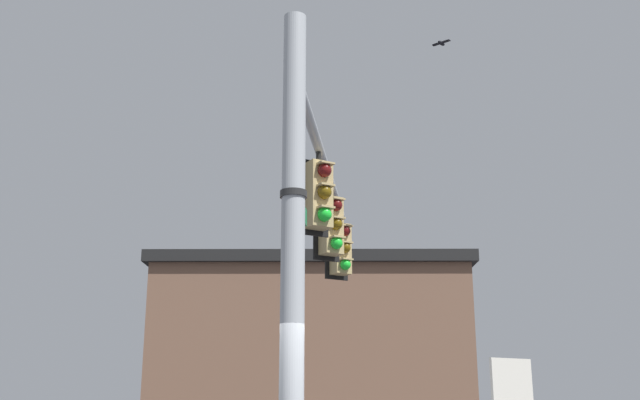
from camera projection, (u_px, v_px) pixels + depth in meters
name	position (u px, v px, depth m)	size (l,w,h in m)	color
signal_pole	(293.00, 264.00, 8.75)	(0.28, 0.28, 6.37)	#ADB2B7
mast_arm	(325.00, 165.00, 12.81)	(0.16, 0.16, 7.16)	#ADB2B7
traffic_light_nearest_pole	(319.00, 194.00, 11.71)	(0.54, 0.49, 1.31)	black
traffic_light_mid_inner	(332.00, 225.00, 13.67)	(0.54, 0.49, 1.31)	black
traffic_light_mid_outer	(341.00, 249.00, 15.64)	(0.54, 0.49, 1.31)	black
street_name_sign	(297.00, 201.00, 9.27)	(0.86, 1.11, 0.22)	#147238
bird_flying	(441.00, 43.00, 14.82)	(0.23, 0.38, 0.07)	black
storefront_building	(312.00, 369.00, 22.08)	(11.33, 11.48, 5.45)	brown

